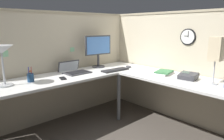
% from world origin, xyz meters
% --- Properties ---
extents(ground_plane, '(6.80, 6.80, 0.00)m').
position_xyz_m(ground_plane, '(0.00, 0.00, 0.00)').
color(ground_plane, '#4C443D').
extents(cubicle_wall_back, '(2.57, 0.12, 1.58)m').
position_xyz_m(cubicle_wall_back, '(-0.36, 0.87, 0.79)').
color(cubicle_wall_back, beige).
rests_on(cubicle_wall_back, ground).
extents(cubicle_wall_right, '(0.12, 2.37, 1.58)m').
position_xyz_m(cubicle_wall_right, '(0.87, -0.27, 0.79)').
color(cubicle_wall_right, beige).
rests_on(cubicle_wall_right, ground).
extents(desk, '(2.35, 2.15, 0.73)m').
position_xyz_m(desk, '(-0.15, -0.05, 0.63)').
color(desk, white).
rests_on(desk, ground).
extents(monitor, '(0.46, 0.20, 0.50)m').
position_xyz_m(monitor, '(0.17, 0.64, 1.02)').
color(monitor, '#38383D').
rests_on(monitor, desk).
extents(laptop, '(0.35, 0.39, 0.22)m').
position_xyz_m(laptop, '(-0.32, 0.59, 0.75)').
color(laptop, '#38383D').
rests_on(laptop, desk).
extents(keyboard, '(0.44, 0.16, 0.02)m').
position_xyz_m(keyboard, '(0.18, 0.26, 0.74)').
color(keyboard, '#232326').
rests_on(keyboard, desk).
extents(computer_mouse, '(0.06, 0.10, 0.03)m').
position_xyz_m(computer_mouse, '(0.49, 0.28, 0.75)').
color(computer_mouse, '#38383D').
rests_on(computer_mouse, desk).
extents(desk_lamp_dome, '(0.24, 0.24, 0.44)m').
position_xyz_m(desk_lamp_dome, '(-1.25, 0.50, 1.09)').
color(desk_lamp_dome, '#B7BABF').
rests_on(desk_lamp_dome, desk).
extents(pen_cup, '(0.08, 0.08, 0.18)m').
position_xyz_m(pen_cup, '(-0.98, 0.48, 0.78)').
color(pen_cup, navy).
rests_on(pen_cup, desk).
extents(cell_phone, '(0.11, 0.16, 0.01)m').
position_xyz_m(cell_phone, '(-0.62, 0.36, 0.73)').
color(cell_phone, black).
rests_on(cell_phone, desk).
extents(office_phone, '(0.21, 0.22, 0.11)m').
position_xyz_m(office_phone, '(0.51, -0.71, 0.77)').
color(office_phone, '#38383D').
rests_on(office_phone, desk).
extents(book_stack, '(0.31, 0.25, 0.04)m').
position_xyz_m(book_stack, '(0.52, -0.34, 0.75)').
color(book_stack, silver).
rests_on(book_stack, desk).
extents(desk_lamp_paper, '(0.13, 0.13, 0.53)m').
position_xyz_m(desk_lamp_paper, '(0.51, -1.00, 1.11)').
color(desk_lamp_paper, '#B7BABF').
rests_on(desk_lamp_paper, desk).
extents(wall_clock, '(0.04, 0.22, 0.22)m').
position_xyz_m(wall_clock, '(0.82, -0.50, 1.23)').
color(wall_clock, black).
extents(pinned_note_leftmost, '(0.07, 0.00, 0.06)m').
position_xyz_m(pinned_note_leftmost, '(-0.19, 0.82, 1.02)').
color(pinned_note_leftmost, '#8CCC99').
extents(pinned_note_middle, '(0.09, 0.00, 0.10)m').
position_xyz_m(pinned_note_middle, '(0.26, 0.82, 1.09)').
color(pinned_note_middle, '#8CCC99').
extents(pinned_note_rightmost, '(0.09, 0.00, 0.08)m').
position_xyz_m(pinned_note_rightmost, '(-1.14, 0.82, 1.04)').
color(pinned_note_rightmost, '#8CCC99').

